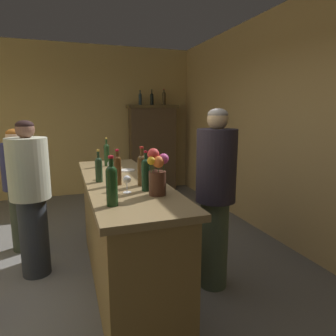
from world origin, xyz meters
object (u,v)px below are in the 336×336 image
object	(u,v)px
bar_counter	(124,232)
flower_arrangement	(157,173)
wine_glass_front	(111,165)
cheese_plate	(127,170)
display_cabinet	(153,147)
wine_bottle_chardonnay	(107,154)
wine_bottle_rose	(112,183)
wine_bottle_pinot	(99,168)
display_bottle_center	(164,98)
display_bottle_left	(140,98)
display_bottle_midleft	(152,98)
bartender	(215,193)
wine_bottle_syrah	(146,173)
wine_bottle_malbec	(118,169)
patron_in_navy	(31,194)
wine_bottle_riesling	(142,168)
wine_glass_mid	(127,180)
patron_by_cabinet	(18,185)

from	to	relation	value
bar_counter	flower_arrangement	bearing A→B (deg)	-76.04
wine_glass_front	cheese_plate	size ratio (longest dim) A/B	1.07
display_cabinet	wine_bottle_chardonnay	world-z (taller)	display_cabinet
display_cabinet	wine_bottle_rose	bearing A→B (deg)	-109.78
wine_bottle_chardonnay	wine_bottle_pinot	distance (m)	0.82
flower_arrangement	display_bottle_center	xyz separation A→B (m)	(1.37, 3.96, 0.74)
wine_bottle_chardonnay	display_bottle_left	size ratio (longest dim) A/B	1.06
wine_bottle_pinot	wine_glass_front	world-z (taller)	wine_bottle_pinot
display_bottle_midleft	wine_bottle_pinot	bearing A→B (deg)	-113.63
bar_counter	display_bottle_left	bearing A→B (deg)	73.09
display_bottle_midleft	bartender	world-z (taller)	display_bottle_midleft
flower_arrangement	bartender	distance (m)	0.78
wine_bottle_rose	bartender	xyz separation A→B (m)	(1.02, 0.45, -0.28)
display_cabinet	wine_glass_front	distance (m)	3.50
wine_bottle_chardonnay	wine_bottle_syrah	distance (m)	1.24
wine_bottle_malbec	display_bottle_center	world-z (taller)	display_bottle_center
wine_bottle_syrah	patron_in_navy	bearing A→B (deg)	135.25
display_bottle_center	bartender	size ratio (longest dim) A/B	0.19
wine_bottle_syrah	display_bottle_center	xyz separation A→B (m)	(1.42, 3.81, 0.77)
wine_glass_front	display_bottle_midleft	bearing A→B (deg)	67.36
wine_glass_front	display_bottle_midleft	world-z (taller)	display_bottle_midleft
display_bottle_center	patron_in_navy	size ratio (longest dim) A/B	0.21
bar_counter	wine_bottle_riesling	xyz separation A→B (m)	(0.12, -0.29, 0.67)
wine_bottle_rose	patron_in_navy	bearing A→B (deg)	117.10
display_bottle_left	cheese_plate	bearing A→B (deg)	-106.76
patron_in_navy	wine_glass_front	bearing A→B (deg)	6.98
wine_bottle_chardonnay	display_bottle_midleft	size ratio (longest dim) A/B	1.05
wine_bottle_riesling	wine_bottle_chardonnay	bearing A→B (deg)	98.57
wine_bottle_malbec	wine_glass_mid	world-z (taller)	wine_bottle_malbec
wine_bottle_pinot	wine_bottle_malbec	bearing A→B (deg)	-48.49
display_cabinet	wine_bottle_chardonnay	bearing A→B (deg)	-116.86
wine_bottle_chardonnay	wine_bottle_pinot	bearing A→B (deg)	-102.64
wine_glass_mid	display_bottle_center	bearing A→B (deg)	67.59
wine_glass_front	wine_glass_mid	size ratio (longest dim) A/B	1.23
display_bottle_midleft	patron_in_navy	bearing A→B (deg)	-126.35
wine_bottle_pinot	flower_arrangement	xyz separation A→B (m)	(0.37, -0.58, 0.05)
wine_bottle_syrah	cheese_plate	world-z (taller)	wine_bottle_syrah
wine_bottle_rose	wine_glass_front	distance (m)	0.90
bartender	wine_bottle_pinot	bearing A→B (deg)	-17.86
bar_counter	wine_bottle_syrah	world-z (taller)	wine_bottle_syrah
display_bottle_center	patron_in_navy	world-z (taller)	display_bottle_center
wine_bottle_syrah	patron_by_cabinet	bearing A→B (deg)	125.46
display_bottle_left	display_bottle_midleft	xyz separation A→B (m)	(0.25, -0.00, -0.00)
bar_counter	wine_bottle_malbec	xyz separation A→B (m)	(-0.08, -0.20, 0.67)
wine_bottle_syrah	patron_by_cabinet	size ratio (longest dim) A/B	0.22
wine_bottle_riesling	cheese_plate	distance (m)	0.68
wine_bottle_riesling	wine_glass_front	world-z (taller)	wine_bottle_riesling
bar_counter	display_bottle_center	bearing A→B (deg)	65.46
wine_glass_mid	wine_bottle_malbec	bearing A→B (deg)	94.65
patron_by_cabinet	display_bottle_midleft	bearing A→B (deg)	93.21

